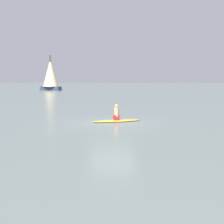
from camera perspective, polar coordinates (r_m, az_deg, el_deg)
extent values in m
plane|color=slate|center=(17.47, 0.01, -2.04)|extent=(400.00, 400.00, 0.00)
ellipsoid|color=gold|center=(18.01, 0.83, -1.64)|extent=(1.91, 3.04, 0.09)
cube|color=#A51E23|center=(17.99, 0.83, -1.05)|extent=(0.35, 0.38, 0.29)
cylinder|color=tan|center=(17.95, 0.83, 0.11)|extent=(0.35, 0.35, 0.48)
sphere|color=tan|center=(17.92, 0.83, 1.15)|extent=(0.19, 0.19, 0.19)
cylinder|color=tan|center=(17.80, 1.00, -0.14)|extent=(0.10, 0.10, 0.53)
cylinder|color=tan|center=(18.11, 0.66, -0.04)|extent=(0.10, 0.10, 0.53)
cube|color=#2D3851|center=(70.07, -11.35, 4.33)|extent=(2.73, 5.03, 0.87)
cylinder|color=#4C4238|center=(70.07, -11.42, 7.51)|extent=(0.39, 0.39, 6.91)
cone|color=beige|center=(70.06, -11.41, 7.17)|extent=(4.18, 4.18, 6.09)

